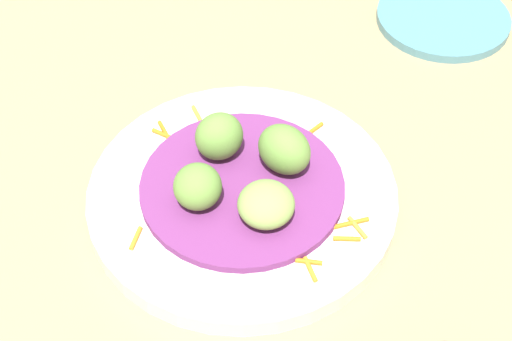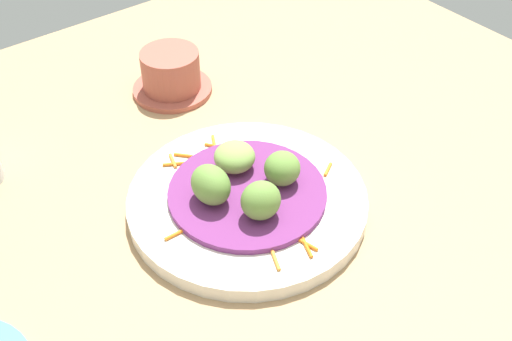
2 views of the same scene
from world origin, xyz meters
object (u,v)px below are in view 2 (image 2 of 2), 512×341
object	(u,v)px
main_plate	(247,201)
guac_scoop_back	(235,157)
guac_scoop_right	(282,168)
guac_scoop_center	(261,200)
guac_scoop_left	(211,185)
terracotta_bowl	(171,74)

from	to	relation	value
main_plate	guac_scoop_back	bearing A→B (deg)	162.91
guac_scoop_back	guac_scoop_right	bearing A→B (deg)	27.91
guac_scoop_right	guac_scoop_back	xyz separation A→B (cm)	(-5.36, -2.84, -0.37)
guac_scoop_center	guac_scoop_left	bearing A→B (deg)	-152.09
main_plate	guac_scoop_left	world-z (taller)	guac_scoop_left
main_plate	guac_scoop_center	world-z (taller)	guac_scoop_center
guac_scoop_right	terracotta_bowl	bearing A→B (deg)	176.10
terracotta_bowl	guac_scoop_left	bearing A→B (deg)	-22.29
guac_scoop_left	guac_scoop_right	xyz separation A→B (cm)	(2.52, 8.20, -0.26)
guac_scoop_left	guac_scoop_back	bearing A→B (deg)	117.91
main_plate	guac_scoop_back	distance (cm)	5.44
main_plate	guac_scoop_center	distance (cm)	5.84
guac_scoop_back	terracotta_bowl	size ratio (longest dim) A/B	0.43
main_plate	guac_scoop_left	bearing A→B (deg)	-107.09
guac_scoop_right	terracotta_bowl	xyz separation A→B (cm)	(-27.00, 1.84, -1.76)
guac_scoop_center	guac_scoop_back	xyz separation A→B (cm)	(-8.20, 2.52, -0.61)
guac_scoop_left	terracotta_bowl	bearing A→B (deg)	157.71
guac_scoop_right	terracotta_bowl	world-z (taller)	guac_scoop_right
guac_scoop_left	terracotta_bowl	world-z (taller)	guac_scoop_left
guac_scoop_center	guac_scoop_right	distance (cm)	6.07
main_plate	guac_scoop_back	world-z (taller)	guac_scoop_back
guac_scoop_right	terracotta_bowl	distance (cm)	27.12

